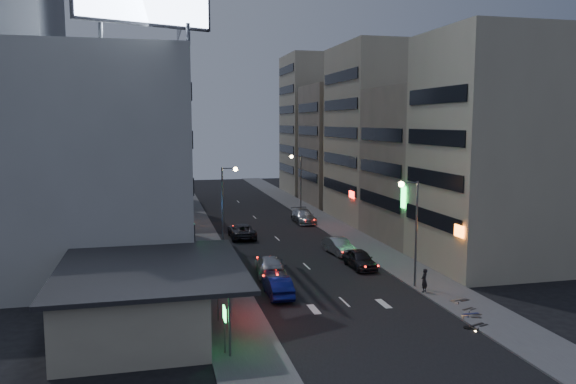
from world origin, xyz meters
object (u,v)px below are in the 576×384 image
object	(u,v)px
road_car_blue	(278,286)
scooter_silver_b	(464,290)
scooter_black_a	(482,314)
scooter_black_b	(472,300)
parked_car_right_far	(304,216)
scooter_blue	(478,305)
parked_car_right_near	(360,259)
parked_car_left	(242,231)
person	(424,280)
scooter_silver_a	(480,308)
road_car_silver	(270,266)
parked_car_right_mid	(339,246)

from	to	relation	value
road_car_blue	scooter_silver_b	world-z (taller)	road_car_blue
scooter_black_a	scooter_black_b	world-z (taller)	scooter_black_a
parked_car_right_far	scooter_black_b	distance (m)	34.06
parked_car_right_far	scooter_blue	xyz separation A→B (m)	(2.41, -35.03, -0.17)
scooter_blue	parked_car_right_near	bearing A→B (deg)	13.95
scooter_black_a	scooter_blue	distance (m)	1.88
parked_car_left	road_car_blue	distance (m)	20.87
parked_car_right_far	person	distance (m)	30.14
person	scooter_black_b	bearing A→B (deg)	72.83
parked_car_left	scooter_silver_b	xyz separation A→B (m)	(12.01, -24.68, -0.06)
parked_car_left	road_car_blue	size ratio (longest dim) A/B	1.23
person	scooter_silver_a	size ratio (longest dim) A/B	0.97
road_car_blue	road_car_silver	xyz separation A→B (m)	(0.59, 5.65, 0.04)
scooter_blue	scooter_black_b	xyz separation A→B (m)	(0.17, 1.07, -0.03)
parked_car_right_mid	scooter_black_a	xyz separation A→B (m)	(2.68, -19.76, -0.08)
road_car_blue	scooter_blue	distance (m)	13.66
person	scooter_silver_a	bearing A→B (deg)	62.79
parked_car_right_far	scooter_black_a	size ratio (longest dim) A/B	3.09
scooter_black_a	road_car_silver	bearing A→B (deg)	18.51
parked_car_right_near	scooter_black_b	bearing A→B (deg)	-73.76
scooter_black_a	scooter_silver_b	size ratio (longest dim) A/B	0.93
scooter_silver_b	parked_car_left	bearing A→B (deg)	11.16
parked_car_right_far	scooter_silver_a	bearing A→B (deg)	-85.67
person	parked_car_right_far	bearing A→B (deg)	-126.78
parked_car_right_mid	road_car_silver	size ratio (longest dim) A/B	0.84
road_car_blue	scooter_silver_a	world-z (taller)	road_car_blue
parked_car_left	parked_car_right_far	distance (m)	11.60
road_car_silver	parked_car_right_mid	bearing A→B (deg)	-138.14
scooter_silver_a	scooter_blue	distance (m)	0.62
road_car_silver	scooter_silver_b	world-z (taller)	road_car_silver
road_car_silver	scooter_black_a	xyz separation A→B (m)	(10.50, -14.09, -0.12)
road_car_blue	parked_car_right_mid	bearing A→B (deg)	-125.59
scooter_silver_a	parked_car_right_mid	bearing A→B (deg)	30.05
road_car_blue	scooter_black_a	size ratio (longest dim) A/B	2.49
parked_car_left	person	distance (m)	24.78
scooter_silver_a	scooter_black_b	world-z (taller)	scooter_silver_a
parked_car_right_near	parked_car_right_far	xyz separation A→B (m)	(0.94, 22.21, 0.04)
parked_car_right_mid	parked_car_right_far	bearing A→B (deg)	80.13
scooter_black_a	scooter_silver_a	size ratio (longest dim) A/B	1.04
road_car_silver	scooter_black_a	world-z (taller)	road_car_silver
parked_car_right_near	scooter_silver_b	world-z (taller)	parked_car_right_near
parked_car_left	scooter_blue	size ratio (longest dim) A/B	3.25
parked_car_right_near	scooter_black_b	xyz separation A→B (m)	(3.52, -11.75, -0.17)
person	scooter_black_a	bearing A→B (deg)	55.88
parked_car_right_far	scooter_black_b	xyz separation A→B (m)	(2.58, -33.96, -0.20)
scooter_silver_a	road_car_blue	bearing A→B (deg)	78.04
parked_car_left	scooter_black_b	distance (m)	28.91
parked_car_left	scooter_silver_a	xyz separation A→B (m)	(11.09, -28.18, -0.12)
parked_car_left	road_car_blue	world-z (taller)	parked_car_left
scooter_black_b	scooter_silver_b	xyz separation A→B (m)	(0.52, 1.84, 0.10)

